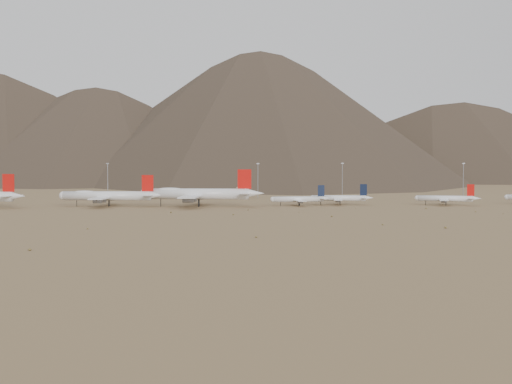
{
  "coord_description": "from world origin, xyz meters",
  "views": [
    {
      "loc": [
        4.46,
        -401.04,
        28.17
      ],
      "look_at": [
        34.11,
        30.0,
        8.5
      ],
      "focal_mm": 50.0,
      "sensor_mm": 36.0,
      "label": 1
    }
  ],
  "objects": [
    {
      "name": "desert_scrub",
      "position": [
        15.5,
        -81.39,
        0.34
      ],
      "size": [
        406.72,
        179.89,
        0.9
      ],
      "color": "olive",
      "rests_on": "ground"
    },
    {
      "name": "mast_east",
      "position": [
        109.74,
        148.01,
        14.2
      ],
      "size": [
        2.0,
        0.6,
        25.7
      ],
      "color": "gray",
      "rests_on": "ground"
    },
    {
      "name": "widebody_east",
      "position": [
        -1.48,
        26.78,
        7.71
      ],
      "size": [
        74.85,
        58.31,
        22.35
      ],
      "rotation": [
        0.0,
        0.0,
        -0.15
      ],
      "color": "white",
      "rests_on": "ground"
    },
    {
      "name": "mast_far_east",
      "position": [
        196.03,
        119.9,
        14.2
      ],
      "size": [
        2.0,
        0.6,
        25.7
      ],
      "color": "gray",
      "rests_on": "ground"
    },
    {
      "name": "mast_west",
      "position": [
        -68.09,
        125.31,
        14.2
      ],
      "size": [
        2.0,
        0.6,
        25.7
      ],
      "color": "gray",
      "rests_on": "ground"
    },
    {
      "name": "widebody_centre",
      "position": [
        -55.14,
        30.83,
        6.53
      ],
      "size": [
        63.67,
        49.28,
        18.93
      ],
      "rotation": [
        0.0,
        0.0,
        -0.1
      ],
      "color": "white",
      "rests_on": "ground"
    },
    {
      "name": "narrowbody_a",
      "position": [
        60.83,
        29.72,
        4.06
      ],
      "size": [
        37.84,
        27.41,
        12.51
      ],
      "rotation": [
        0.0,
        0.0,
        0.12
      ],
      "color": "white",
      "rests_on": "ground"
    },
    {
      "name": "ground",
      "position": [
        0.0,
        0.0,
        0.0
      ],
      "size": [
        3000.0,
        3000.0,
        0.0
      ],
      "primitive_type": "plane",
      "color": "#9C7C51",
      "rests_on": "ground"
    },
    {
      "name": "mast_centre",
      "position": [
        41.36,
        115.26,
        14.2
      ],
      "size": [
        2.0,
        0.6,
        25.7
      ],
      "color": "gray",
      "rests_on": "ground"
    },
    {
      "name": "control_tower",
      "position": [
        30.0,
        120.0,
        5.32
      ],
      "size": [
        8.0,
        8.0,
        12.0
      ],
      "color": "tan",
      "rests_on": "ground"
    },
    {
      "name": "narrowbody_c",
      "position": [
        151.7,
        27.59,
        4.25
      ],
      "size": [
        38.36,
        28.52,
        13.09
      ],
      "rotation": [
        0.0,
        0.0,
        -0.31
      ],
      "color": "white",
      "rests_on": "ground"
    },
    {
      "name": "narrowbody_b",
      "position": [
        87.45,
        36.82,
        4.22
      ],
      "size": [
        39.04,
        28.52,
        12.99
      ],
      "rotation": [
        0.0,
        0.0,
        -0.18
      ],
      "color": "white",
      "rests_on": "ground"
    },
    {
      "name": "mountain_ridge",
      "position": [
        0.0,
        900.0,
        150.0
      ],
      "size": [
        4400.0,
        1000.0,
        300.0
      ],
      "color": "brown",
      "rests_on": "ground"
    }
  ]
}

